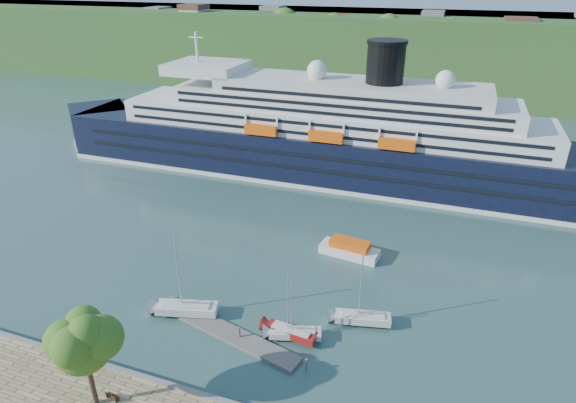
# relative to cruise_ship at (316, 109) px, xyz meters

# --- Properties ---
(ground) EXTENTS (400.00, 400.00, 0.00)m
(ground) POSITION_rel_cruise_ship_xyz_m (3.62, -58.02, -13.13)
(ground) COLOR #2C4F4C
(ground) RESTS_ON ground
(far_hillside) EXTENTS (400.00, 50.00, 24.00)m
(far_hillside) POSITION_rel_cruise_ship_xyz_m (3.62, 86.98, -1.13)
(far_hillside) COLOR #2B5020
(far_hillside) RESTS_ON ground
(quay_coping) EXTENTS (220.00, 0.50, 0.30)m
(quay_coping) POSITION_rel_cruise_ship_xyz_m (3.62, -58.22, -11.98)
(quay_coping) COLOR slate
(quay_coping) RESTS_ON promenade
(cruise_ship) EXTENTS (117.07, 17.88, 26.26)m
(cruise_ship) POSITION_rel_cruise_ship_xyz_m (0.00, 0.00, 0.00)
(cruise_ship) COLOR black
(cruise_ship) RESTS_ON ground
(park_bench) EXTENTS (1.50, 0.83, 0.91)m
(park_bench) POSITION_rel_cruise_ship_xyz_m (-0.86, -61.36, -11.68)
(park_bench) COLOR #422312
(park_bench) RESTS_ON promenade
(promenade_tree) EXTENTS (6.64, 6.64, 11.00)m
(promenade_tree) POSITION_rel_cruise_ship_xyz_m (-2.02, -62.21, -6.63)
(promenade_tree) COLOR #335C18
(promenade_tree) RESTS_ON promenade
(floating_pontoon) EXTENTS (19.39, 6.85, 0.43)m
(floating_pontoon) POSITION_rel_cruise_ship_xyz_m (4.20, -48.67, -12.92)
(floating_pontoon) COLOR gray
(floating_pontoon) RESTS_ON ground
(sailboat_white_near) EXTENTS (8.21, 4.21, 10.22)m
(sailboat_white_near) POSITION_rel_cruise_ship_xyz_m (-1.24, -47.45, -8.02)
(sailboat_white_near) COLOR silver
(sailboat_white_near) RESTS_ON ground
(sailboat_red) EXTENTS (6.51, 2.36, 8.23)m
(sailboat_red) POSITION_rel_cruise_ship_xyz_m (11.60, -47.04, -9.02)
(sailboat_red) COLOR maroon
(sailboat_red) RESTS_ON ground
(sailboat_white_far) EXTENTS (6.55, 3.49, 8.15)m
(sailboat_white_far) POSITION_rel_cruise_ship_xyz_m (12.02, -46.95, -9.06)
(sailboat_white_far) COLOR silver
(sailboat_white_far) RESTS_ON ground
(tender_launch) EXTENTS (8.77, 3.93, 2.34)m
(tender_launch) POSITION_rel_cruise_ship_xyz_m (13.68, -27.95, -11.96)
(tender_launch) COLOR #EE5C0E
(tender_launch) RESTS_ON ground
(sailboat_extra) EXTENTS (7.25, 3.44, 9.03)m
(sailboat_extra) POSITION_rel_cruise_ship_xyz_m (18.50, -42.03, -8.61)
(sailboat_extra) COLOR silver
(sailboat_extra) RESTS_ON ground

